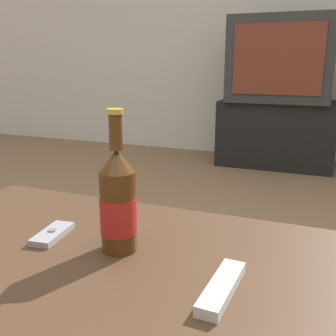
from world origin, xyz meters
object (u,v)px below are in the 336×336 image
television (282,60)px  beer_bottle (118,203)px  cell_phone (52,234)px  tv_stand (276,133)px  remote_control (222,286)px

television → beer_bottle: 2.64m
beer_bottle → cell_phone: (-0.17, -0.00, -0.10)m
cell_phone → tv_stand: bearing=79.2°
tv_stand → remote_control: bearing=-85.6°
beer_bottle → television: bearing=89.4°
tv_stand → beer_bottle: 2.65m
beer_bottle → remote_control: (0.24, -0.08, -0.09)m
tv_stand → cell_phone: bearing=-94.3°
tv_stand → beer_bottle: (-0.03, -2.63, 0.29)m
remote_control → cell_phone: bearing=173.0°
tv_stand → cell_phone: tv_stand is taller
cell_phone → remote_control: size_ratio=0.71×
cell_phone → remote_control: (0.41, -0.07, 0.00)m
cell_phone → remote_control: remote_control is taller
cell_phone → remote_control: bearing=-16.8°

